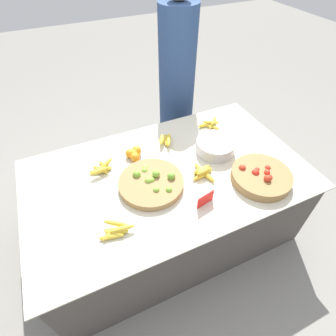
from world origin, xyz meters
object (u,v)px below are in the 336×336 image
(tomato_basket, at_px, (261,176))
(metal_bowl, at_px, (215,146))
(lime_bowl, at_px, (152,182))
(vendor_person, at_px, (177,85))
(price_sign, at_px, (205,199))

(tomato_basket, height_order, metal_bowl, tomato_basket)
(lime_bowl, distance_m, tomato_basket, 0.72)
(lime_bowl, height_order, tomato_basket, tomato_basket)
(lime_bowl, xyz_separation_m, metal_bowl, (0.55, 0.12, 0.02))
(lime_bowl, xyz_separation_m, tomato_basket, (0.67, -0.26, 0.01))
(metal_bowl, height_order, vendor_person, vendor_person)
(price_sign, bearing_deg, metal_bowl, 40.10)
(tomato_basket, distance_m, metal_bowl, 0.39)
(tomato_basket, height_order, price_sign, tomato_basket)
(tomato_basket, distance_m, vendor_person, 1.25)
(vendor_person, bearing_deg, metal_bowl, -97.00)
(vendor_person, bearing_deg, price_sign, -108.29)
(metal_bowl, xyz_separation_m, vendor_person, (0.11, 0.88, 0.04))
(lime_bowl, relative_size, tomato_basket, 1.08)
(tomato_basket, xyz_separation_m, vendor_person, (-0.01, 1.25, 0.06))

